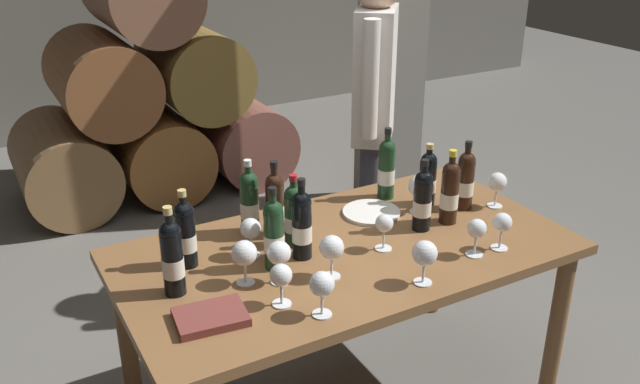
% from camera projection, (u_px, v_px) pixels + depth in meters
% --- Properties ---
extents(barrel_stack, '(1.86, 0.90, 1.69)m').
position_uv_depth(barrel_stack, '(151.00, 100.00, 4.65)').
color(barrel_stack, brown).
rests_on(barrel_stack, ground_plane).
extents(stone_pillar, '(0.32, 0.32, 2.60)m').
position_uv_depth(stone_pillar, '(393.00, 12.00, 4.17)').
color(stone_pillar, slate).
rests_on(stone_pillar, ground_plane).
extents(dining_table, '(1.70, 0.90, 0.76)m').
position_uv_depth(dining_table, '(345.00, 268.00, 2.58)').
color(dining_table, brown).
rests_on(dining_table, ground_plane).
extents(wine_bottle_0, '(0.07, 0.07, 0.29)m').
position_uv_depth(wine_bottle_0, '(294.00, 215.00, 2.51)').
color(wine_bottle_0, '#19381E').
rests_on(wine_bottle_0, dining_table).
extents(wine_bottle_1, '(0.07, 0.07, 0.32)m').
position_uv_depth(wine_bottle_1, '(387.00, 168.00, 2.90)').
color(wine_bottle_1, '#19381E').
rests_on(wine_bottle_1, dining_table).
extents(wine_bottle_2, '(0.07, 0.07, 0.31)m').
position_uv_depth(wine_bottle_2, '(274.00, 234.00, 2.35)').
color(wine_bottle_2, '#19381E').
rests_on(wine_bottle_2, dining_table).
extents(wine_bottle_3, '(0.07, 0.07, 0.31)m').
position_uv_depth(wine_bottle_3, '(275.00, 204.00, 2.58)').
color(wine_bottle_3, black).
rests_on(wine_bottle_3, dining_table).
extents(wine_bottle_4, '(0.07, 0.07, 0.30)m').
position_uv_depth(wine_bottle_4, '(249.00, 201.00, 2.61)').
color(wine_bottle_4, '#19381E').
rests_on(wine_bottle_4, dining_table).
extents(wine_bottle_5, '(0.07, 0.07, 0.29)m').
position_uv_depth(wine_bottle_5, '(423.00, 200.00, 2.63)').
color(wine_bottle_5, black).
rests_on(wine_bottle_5, dining_table).
extents(wine_bottle_6, '(0.07, 0.07, 0.32)m').
position_uv_depth(wine_bottle_6, '(172.00, 257.00, 2.20)').
color(wine_bottle_6, black).
rests_on(wine_bottle_6, dining_table).
extents(wine_bottle_7, '(0.07, 0.07, 0.29)m').
position_uv_depth(wine_bottle_7, '(186.00, 233.00, 2.37)').
color(wine_bottle_7, black).
rests_on(wine_bottle_7, dining_table).
extents(wine_bottle_8, '(0.07, 0.07, 0.27)m').
position_uv_depth(wine_bottle_8, '(428.00, 178.00, 2.85)').
color(wine_bottle_8, black).
rests_on(wine_bottle_8, dining_table).
extents(wine_bottle_9, '(0.07, 0.07, 0.31)m').
position_uv_depth(wine_bottle_9, '(302.00, 224.00, 2.42)').
color(wine_bottle_9, black).
rests_on(wine_bottle_9, dining_table).
extents(wine_bottle_10, '(0.07, 0.07, 0.30)m').
position_uv_depth(wine_bottle_10, '(465.00, 180.00, 2.81)').
color(wine_bottle_10, black).
rests_on(wine_bottle_10, dining_table).
extents(wine_bottle_11, '(0.07, 0.07, 0.31)m').
position_uv_depth(wine_bottle_11, '(450.00, 192.00, 2.68)').
color(wine_bottle_11, black).
rests_on(wine_bottle_11, dining_table).
extents(wine_glass_0, '(0.09, 0.09, 0.16)m').
position_uv_depth(wine_glass_0, '(425.00, 254.00, 2.27)').
color(wine_glass_0, white).
rests_on(wine_glass_0, dining_table).
extents(wine_glass_1, '(0.08, 0.08, 0.16)m').
position_uv_depth(wine_glass_1, '(279.00, 254.00, 2.27)').
color(wine_glass_1, white).
rests_on(wine_glass_1, dining_table).
extents(wine_glass_2, '(0.09, 0.09, 0.16)m').
position_uv_depth(wine_glass_2, '(332.00, 248.00, 2.30)').
color(wine_glass_2, white).
rests_on(wine_glass_2, dining_table).
extents(wine_glass_3, '(0.09, 0.09, 0.16)m').
position_uv_depth(wine_glass_3, '(244.00, 254.00, 2.26)').
color(wine_glass_3, white).
rests_on(wine_glass_3, dining_table).
extents(wine_glass_4, '(0.08, 0.08, 0.16)m').
position_uv_depth(wine_glass_4, '(322.00, 285.00, 2.09)').
color(wine_glass_4, white).
rests_on(wine_glass_4, dining_table).
extents(wine_glass_5, '(0.07, 0.07, 0.15)m').
position_uv_depth(wine_glass_5, '(281.00, 277.00, 2.15)').
color(wine_glass_5, white).
rests_on(wine_glass_5, dining_table).
extents(wine_glass_6, '(0.08, 0.08, 0.15)m').
position_uv_depth(wine_glass_6, '(251.00, 230.00, 2.44)').
color(wine_glass_6, white).
rests_on(wine_glass_6, dining_table).
extents(wine_glass_7, '(0.07, 0.07, 0.15)m').
position_uv_depth(wine_glass_7, '(477.00, 230.00, 2.45)').
color(wine_glass_7, white).
rests_on(wine_glass_7, dining_table).
extents(wine_glass_8, '(0.08, 0.08, 0.15)m').
position_uv_depth(wine_glass_8, '(497.00, 183.00, 2.83)').
color(wine_glass_8, white).
rests_on(wine_glass_8, dining_table).
extents(wine_glass_9, '(0.07, 0.07, 0.15)m').
position_uv_depth(wine_glass_9, '(502.00, 224.00, 2.49)').
color(wine_glass_9, white).
rests_on(wine_glass_9, dining_table).
extents(wine_glass_10, '(0.07, 0.07, 0.14)m').
position_uv_depth(wine_glass_10, '(384.00, 225.00, 2.49)').
color(wine_glass_10, white).
rests_on(wine_glass_10, dining_table).
extents(wine_glass_11, '(0.09, 0.09, 0.16)m').
position_uv_depth(wine_glass_11, '(419.00, 187.00, 2.78)').
color(wine_glass_11, white).
rests_on(wine_glass_11, dining_table).
extents(tasting_notebook, '(0.24, 0.18, 0.03)m').
position_uv_depth(tasting_notebook, '(211.00, 317.00, 2.10)').
color(tasting_notebook, brown).
rests_on(tasting_notebook, dining_table).
extents(serving_plate, '(0.24, 0.24, 0.01)m').
position_uv_depth(serving_plate, '(371.00, 212.00, 2.80)').
color(serving_plate, white).
rests_on(serving_plate, dining_table).
extents(sommelier_presenting, '(0.34, 0.40, 1.72)m').
position_uv_depth(sommelier_presenting, '(374.00, 102.00, 3.30)').
color(sommelier_presenting, '#383842').
rests_on(sommelier_presenting, ground_plane).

